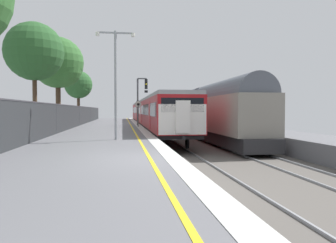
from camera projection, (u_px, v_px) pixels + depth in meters
ground at (240, 175)px, 10.84m from camera, size 17.40×110.00×1.21m
commuter_train_at_platform at (150, 112)px, 38.99m from camera, size 2.83×42.74×3.81m
freight_train_adjacent_track at (189, 111)px, 36.15m from camera, size 2.60×38.89×4.58m
signal_gantry at (140, 96)px, 33.10m from camera, size 1.10×0.24×4.78m
speed_limit_sign at (138, 110)px, 30.12m from camera, size 0.59×0.08×2.37m
platform_lamp_mid at (116, 76)px, 16.88m from camera, size 2.00×0.20×5.60m
background_tree_left at (33, 53)px, 22.29m from camera, size 3.97×3.97×7.53m
background_tree_centre at (59, 65)px, 28.27m from camera, size 4.41×4.41×7.85m
background_tree_back at (79, 86)px, 47.61m from camera, size 4.03×4.03×7.28m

